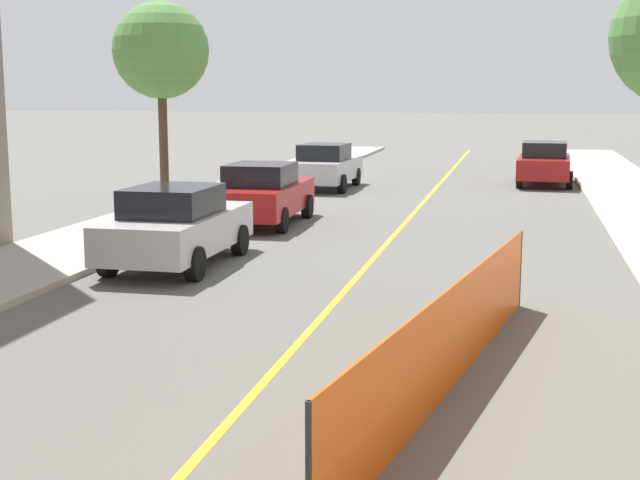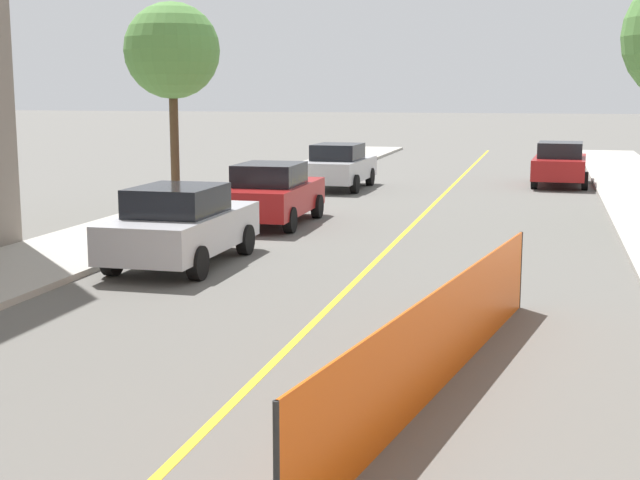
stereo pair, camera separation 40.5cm
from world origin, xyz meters
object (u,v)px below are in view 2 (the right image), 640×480
(parked_car_curb_mid, at_px, (272,194))
(parked_car_opposite_side, at_px, (560,164))
(parked_car_curb_far, at_px, (339,166))
(parked_car_curb_near, at_px, (181,225))
(street_tree_left_near, at_px, (172,52))

(parked_car_curb_mid, xyz_separation_m, parked_car_opposite_side, (7.31, 11.63, 0.00))
(parked_car_curb_far, xyz_separation_m, parked_car_opposite_side, (7.54, 3.00, 0.00))
(parked_car_curb_far, relative_size, parked_car_opposite_side, 0.99)
(parked_car_curb_near, xyz_separation_m, street_tree_left_near, (-2.94, 6.53, 3.66))
(parked_car_opposite_side, bearing_deg, parked_car_curb_near, -110.74)
(parked_car_curb_far, bearing_deg, street_tree_left_near, -108.57)
(parked_car_curb_near, xyz_separation_m, parked_car_curb_far, (-0.12, 14.29, 0.00))
(parked_car_curb_mid, bearing_deg, parked_car_opposite_side, 56.75)
(street_tree_left_near, bearing_deg, parked_car_curb_near, -65.79)
(parked_car_opposite_side, relative_size, street_tree_left_near, 0.77)
(parked_car_curb_far, bearing_deg, parked_car_curb_near, -88.14)
(parked_car_curb_near, relative_size, parked_car_curb_far, 0.99)
(parked_car_curb_mid, relative_size, parked_car_curb_far, 1.00)
(street_tree_left_near, bearing_deg, parked_car_opposite_side, 46.09)
(parked_car_curb_near, xyz_separation_m, parked_car_opposite_side, (7.42, 17.29, 0.00))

